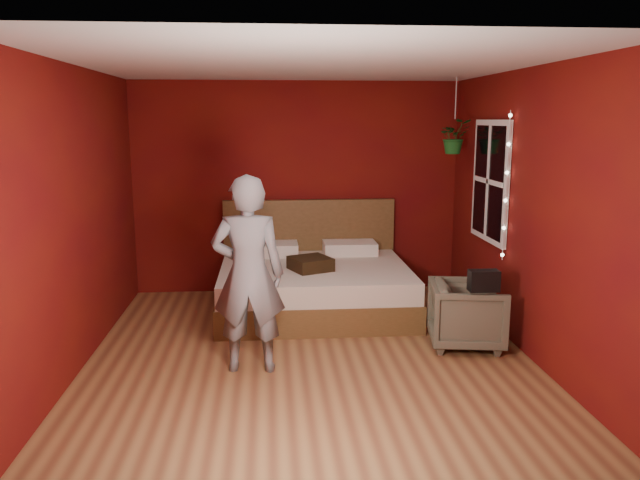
{
  "coord_description": "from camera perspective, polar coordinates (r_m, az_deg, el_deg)",
  "views": [
    {
      "loc": [
        -0.35,
        -5.46,
        2.14
      ],
      "look_at": [
        0.14,
        0.4,
        1.0
      ],
      "focal_mm": 35.0,
      "sensor_mm": 36.0,
      "label": 1
    }
  ],
  "objects": [
    {
      "name": "floor",
      "position": [
        5.87,
        -1.02,
        -10.38
      ],
      "size": [
        4.5,
        4.5,
        0.0
      ],
      "primitive_type": "plane",
      "color": "olive",
      "rests_on": "ground"
    },
    {
      "name": "bed",
      "position": [
        7.12,
        -0.57,
        -3.97
      ],
      "size": [
        2.11,
        1.8,
        1.16
      ],
      "color": "brown",
      "rests_on": "ground"
    },
    {
      "name": "room_walls",
      "position": [
        5.49,
        -1.08,
        6.17
      ],
      "size": [
        4.04,
        4.54,
        2.62
      ],
      "color": "#66150A",
      "rests_on": "ground"
    },
    {
      "name": "hanging_plant",
      "position": [
        7.29,
        12.18,
        9.23
      ],
      "size": [
        0.38,
        0.33,
        0.85
      ],
      "color": "silver",
      "rests_on": "room_walls"
    },
    {
      "name": "window",
      "position": [
        6.8,
        15.26,
        5.2
      ],
      "size": [
        0.05,
        0.97,
        1.27
      ],
      "color": "white",
      "rests_on": "room_walls"
    },
    {
      "name": "person",
      "position": [
        5.31,
        -6.58,
        -3.15
      ],
      "size": [
        0.64,
        0.44,
        1.7
      ],
      "primitive_type": "imported",
      "rotation": [
        0.0,
        0.0,
        3.09
      ],
      "color": "slate",
      "rests_on": "ground"
    },
    {
      "name": "armchair",
      "position": [
        6.14,
        13.29,
        -6.64
      ],
      "size": [
        0.78,
        0.77,
        0.62
      ],
      "primitive_type": "imported",
      "rotation": [
        0.0,
        0.0,
        1.41
      ],
      "color": "#595846",
      "rests_on": "ground"
    },
    {
      "name": "handbag",
      "position": [
        5.78,
        14.74,
        -3.61
      ],
      "size": [
        0.27,
        0.14,
        0.19
      ],
      "primitive_type": "cube",
      "rotation": [
        0.0,
        0.0,
        -0.02
      ],
      "color": "black",
      "rests_on": "armchair"
    },
    {
      "name": "fairy_lights",
      "position": [
        6.3,
        16.67,
        4.7
      ],
      "size": [
        0.04,
        0.04,
        1.45
      ],
      "color": "silver",
      "rests_on": "room_walls"
    },
    {
      "name": "throw_pillow",
      "position": [
        6.76,
        -0.88,
        -2.18
      ],
      "size": [
        0.52,
        0.52,
        0.14
      ],
      "primitive_type": "cube",
      "rotation": [
        0.0,
        0.0,
        0.41
      ],
      "color": "black",
      "rests_on": "bed"
    }
  ]
}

